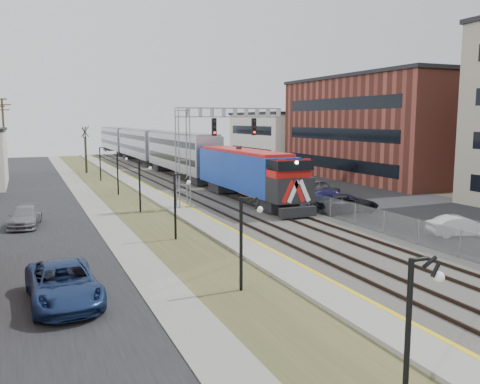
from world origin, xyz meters
TOP-DOWN VIEW (x-y plane):
  - ground at (0.00, 0.00)m, footprint 160.00×160.00m
  - street_west at (-11.50, 35.00)m, footprint 7.00×120.00m
  - sidewalk at (-7.00, 35.00)m, footprint 2.00×120.00m
  - grass_median at (-4.00, 35.00)m, footprint 4.00×120.00m
  - platform at (-1.00, 35.00)m, footprint 2.00×120.00m
  - ballast_bed at (4.00, 35.00)m, footprint 8.00×120.00m
  - parking_lot at (16.00, 35.00)m, footprint 16.00×120.00m
  - platform_edge at (-0.12, 35.00)m, footprint 0.24×120.00m
  - track_near at (2.00, 35.00)m, footprint 1.58×120.00m
  - track_far at (5.50, 35.00)m, footprint 1.58×120.00m
  - train at (5.50, 64.44)m, footprint 3.00×85.85m
  - signal_gantry at (1.22, 27.99)m, footprint 9.00×1.07m
  - lampposts at (-4.00, 18.29)m, footprint 0.14×62.14m
  - fence at (8.20, 35.00)m, footprint 0.04×120.00m
  - buildings_east at (30.00, 31.18)m, footprint 16.00×76.00m
  - bare_trees at (-12.66, 38.91)m, footprint 12.30×42.30m
  - car_lot_b at (12.36, 11.97)m, footprint 4.11×2.48m
  - car_lot_c at (10.69, 21.60)m, footprint 5.25×2.63m
  - car_lot_d at (11.65, 25.16)m, footprint 4.74×2.80m
  - car_lot_e at (13.51, 30.27)m, footprint 4.86×2.68m
  - car_lot_f at (11.50, 31.88)m, footprint 4.19×1.60m
  - car_street_a at (-10.95, 9.42)m, footprint 2.85×5.67m
  - car_street_b at (-12.30, 25.68)m, footprint 2.46×4.75m
  - car_lot_g at (13.95, 48.43)m, footprint 4.16×1.73m

SIDE VIEW (x-z plane):
  - ground at x=0.00m, z-range 0.00..0.00m
  - street_west at x=-11.50m, z-range 0.00..0.04m
  - parking_lot at x=16.00m, z-range 0.00..0.04m
  - grass_median at x=-4.00m, z-range 0.00..0.06m
  - sidewalk at x=-7.00m, z-range 0.00..0.08m
  - ballast_bed at x=4.00m, z-range 0.00..0.20m
  - platform at x=-1.00m, z-range 0.00..0.24m
  - platform_edge at x=-0.12m, z-range 0.24..0.25m
  - track_near at x=2.00m, z-range 0.20..0.35m
  - track_far at x=5.50m, z-range 0.20..0.35m
  - car_lot_b at x=12.36m, z-range 0.00..1.28m
  - car_lot_d at x=11.65m, z-range 0.00..1.29m
  - car_street_b at x=-12.30m, z-range 0.00..1.32m
  - car_lot_f at x=11.50m, z-range 0.00..1.36m
  - car_lot_g at x=13.95m, z-range 0.00..1.41m
  - car_lot_c at x=10.69m, z-range 0.00..1.43m
  - car_street_a at x=-10.95m, z-range 0.00..1.54m
  - car_lot_e at x=13.51m, z-range 0.00..1.57m
  - fence at x=8.20m, z-range 0.00..1.60m
  - lampposts at x=-4.00m, z-range 0.00..4.00m
  - bare_trees at x=-12.66m, z-range -0.27..5.68m
  - train at x=5.50m, z-range 0.26..5.58m
  - signal_gantry at x=1.22m, z-range 1.51..9.66m
  - buildings_east at x=30.00m, z-range -1.19..13.81m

